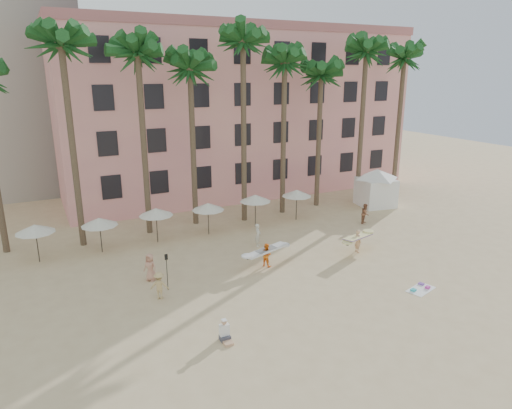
{
  "coord_description": "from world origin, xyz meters",
  "views": [
    {
      "loc": [
        -12.64,
        -19.03,
        12.19
      ],
      "look_at": [
        -0.14,
        6.0,
        4.0
      ],
      "focal_mm": 32.0,
      "sensor_mm": 36.0,
      "label": 1
    }
  ],
  "objects": [
    {
      "name": "cabana",
      "position": [
        15.86,
        12.89,
        2.07
      ],
      "size": [
        5.19,
        5.19,
        3.5
      ],
      "color": "white",
      "rests_on": "ground"
    },
    {
      "name": "pink_hotel",
      "position": [
        7.0,
        26.0,
        8.0
      ],
      "size": [
        35.0,
        14.0,
        16.0
      ],
      "primitive_type": "cube",
      "color": "#FCA699",
      "rests_on": "ground"
    },
    {
      "name": "carrier_yellow",
      "position": [
        7.05,
        4.45,
        0.93
      ],
      "size": [
        3.02,
        1.81,
        1.63
      ],
      "color": "tan",
      "rests_on": "ground"
    },
    {
      "name": "palm_row",
      "position": [
        0.51,
        15.0,
        12.97
      ],
      "size": [
        44.4,
        5.4,
        16.3
      ],
      "color": "brown",
      "rests_on": "ground"
    },
    {
      "name": "seated_man",
      "position": [
        -5.54,
        -1.55,
        0.37
      ],
      "size": [
        0.47,
        0.81,
        1.06
      ],
      "color": "#3F3F4C",
      "rests_on": "ground"
    },
    {
      "name": "carrier_white",
      "position": [
        0.2,
        5.2,
        0.85
      ],
      "size": [
        3.18,
        1.36,
        1.54
      ],
      "color": "orange",
      "rests_on": "ground"
    },
    {
      "name": "paddle",
      "position": [
        -6.48,
        4.74,
        1.41
      ],
      "size": [
        0.18,
        0.04,
        2.23
      ],
      "color": "black",
      "rests_on": "ground"
    },
    {
      "name": "beachgoers",
      "position": [
        -0.49,
        6.73,
        0.83
      ],
      "size": [
        19.88,
        6.27,
        1.72
      ],
      "color": "brown",
      "rests_on": "ground"
    },
    {
      "name": "ground",
      "position": [
        0.0,
        0.0,
        0.0
      ],
      "size": [
        120.0,
        120.0,
        0.0
      ],
      "primitive_type": "plane",
      "color": "#D1B789",
      "rests_on": "ground"
    },
    {
      "name": "umbrella_row",
      "position": [
        -3.0,
        12.5,
        2.33
      ],
      "size": [
        22.5,
        2.7,
        2.73
      ],
      "color": "#332B23",
      "rests_on": "ground"
    },
    {
      "name": "beach_towel",
      "position": [
        6.72,
        -1.77,
        0.03
      ],
      "size": [
        2.01,
        1.46,
        0.14
      ],
      "color": "white",
      "rests_on": "ground"
    }
  ]
}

